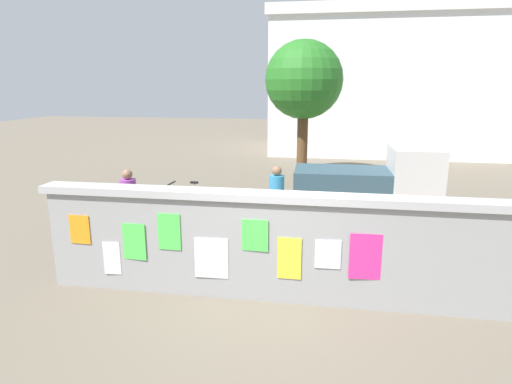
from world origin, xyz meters
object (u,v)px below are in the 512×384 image
at_px(bicycle_near, 368,254).
at_px(tree_roadside, 304,81).
at_px(auto_rickshaw_truck, 373,183).
at_px(bicycle_far, 189,203).
at_px(person_walking, 129,198).
at_px(person_bystander, 277,194).
at_px(motorcycle, 210,233).

bearing_deg(bicycle_near, tree_roadside, 101.94).
relative_size(auto_rickshaw_truck, tree_roadside, 0.74).
height_order(bicycle_far, tree_roadside, tree_roadside).
height_order(bicycle_far, person_walking, person_walking).
xyz_separation_m(person_bystander, tree_roadside, (0.14, 6.59, 2.52)).
xyz_separation_m(auto_rickshaw_truck, bicycle_near, (-0.38, -3.59, -0.54)).
xyz_separation_m(bicycle_near, tree_roadside, (-1.76, 8.34, 3.14)).
bearing_deg(bicycle_near, person_walking, 170.64).
bearing_deg(person_bystander, person_walking, -163.35).
distance_m(auto_rickshaw_truck, bicycle_near, 3.65).
xyz_separation_m(motorcycle, bicycle_far, (-1.24, 2.47, -0.10)).
bearing_deg(tree_roadside, bicycle_near, -78.06).
distance_m(auto_rickshaw_truck, tree_roadside, 5.83).
bearing_deg(motorcycle, bicycle_near, -6.28).
relative_size(bicycle_near, person_bystander, 1.05).
bearing_deg(auto_rickshaw_truck, person_bystander, -141.13).
height_order(person_walking, tree_roadside, tree_roadside).
height_order(auto_rickshaw_truck, motorcycle, auto_rickshaw_truck).
relative_size(bicycle_far, person_walking, 1.06).
bearing_deg(bicycle_near, auto_rickshaw_truck, 83.99).
bearing_deg(tree_roadside, bicycle_far, -114.67).
height_order(bicycle_far, person_bystander, person_bystander).
xyz_separation_m(bicycle_far, person_walking, (-0.69, -1.98, 0.62)).
relative_size(auto_rickshaw_truck, person_walking, 2.24).
bearing_deg(person_bystander, tree_roadside, 88.82).
distance_m(bicycle_far, tree_roadside, 6.86).
distance_m(person_walking, person_bystander, 3.24).
bearing_deg(tree_roadside, person_bystander, -91.18).
height_order(bicycle_near, tree_roadside, tree_roadside).
relative_size(person_walking, tree_roadside, 0.33).
bearing_deg(bicycle_far, motorcycle, -63.38).
bearing_deg(bicycle_near, person_bystander, 137.33).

